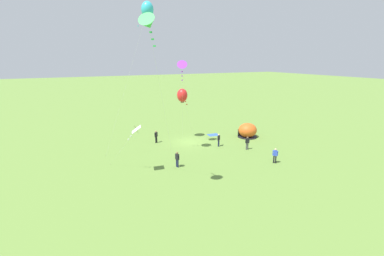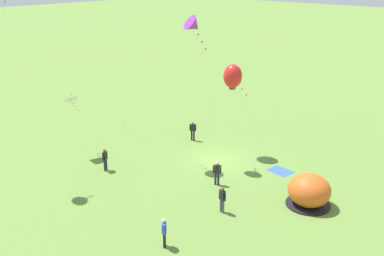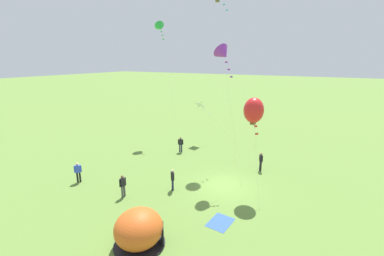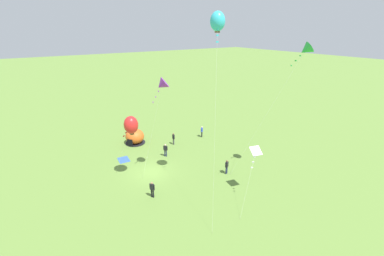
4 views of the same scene
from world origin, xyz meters
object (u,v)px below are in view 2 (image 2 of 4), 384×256
(popup_tent, at_px, (309,191))
(kite_white, at_px, (72,100))
(kite_purple, at_px, (194,26))
(kite_red, at_px, (233,76))
(person_strolling, at_px, (222,198))
(person_far_back, at_px, (217,172))
(person_watching_sky, at_px, (105,158))
(person_near_tent, at_px, (164,231))
(person_with_toddler, at_px, (193,130))

(popup_tent, bearing_deg, kite_white, 16.41)
(kite_purple, height_order, kite_red, kite_purple)
(person_strolling, xyz_separation_m, kite_white, (14.36, 0.85, 3.53))
(person_far_back, bearing_deg, kite_white, 16.59)
(person_strolling, relative_size, person_far_back, 1.00)
(person_watching_sky, distance_m, person_near_tent, 10.81)
(person_near_tent, relative_size, kite_white, 0.34)
(kite_white, distance_m, kite_purple, 11.10)
(popup_tent, distance_m, kite_white, 18.88)
(person_watching_sky, relative_size, person_near_tent, 1.00)
(popup_tent, distance_m, person_with_toddler, 13.40)
(person_near_tent, relative_size, kite_red, 0.24)
(person_near_tent, xyz_separation_m, kite_purple, (6.80, -9.77, 9.32))
(person_watching_sky, distance_m, person_with_toddler, 8.91)
(person_near_tent, distance_m, kite_red, 14.89)
(person_with_toddler, bearing_deg, kite_purple, 133.60)
(kite_purple, bearing_deg, person_strolling, 144.44)
(person_watching_sky, xyz_separation_m, kite_red, (-4.64, -9.02, 5.35))
(person_watching_sky, xyz_separation_m, person_near_tent, (-10.14, 3.75, 0.00))
(popup_tent, distance_m, person_watching_sky, 14.67)
(popup_tent, height_order, kite_purple, kite_purple)
(person_near_tent, xyz_separation_m, kite_white, (14.36, -4.05, 3.53))
(person_strolling, bearing_deg, person_far_back, -45.41)
(popup_tent, bearing_deg, kite_purple, -2.64)
(popup_tent, xyz_separation_m, kite_purple, (10.24, -0.47, 9.29))
(person_watching_sky, relative_size, person_strolling, 1.00)
(kite_purple, bearing_deg, person_far_back, 152.17)
(kite_red, bearing_deg, person_watching_sky, 62.74)
(person_far_back, distance_m, kite_purple, 10.46)
(kite_purple, bearing_deg, popup_tent, 177.36)
(kite_white, bearing_deg, kite_purple, -142.90)
(person_near_tent, distance_m, kite_white, 15.33)
(kite_purple, bearing_deg, kite_red, -113.58)
(person_watching_sky, height_order, kite_red, kite_red)
(person_with_toddler, xyz_separation_m, kite_red, (-4.04, -0.13, 5.35))
(popup_tent, distance_m, person_far_back, 6.30)
(person_near_tent, xyz_separation_m, kite_red, (5.50, -12.76, 5.35))
(person_watching_sky, height_order, person_near_tent, same)
(person_strolling, distance_m, person_far_back, 3.72)
(person_strolling, height_order, kite_purple, kite_purple)
(popup_tent, relative_size, kite_purple, 0.25)
(kite_white, height_order, kite_red, kite_red)
(person_watching_sky, relative_size, kite_white, 0.34)
(person_near_tent, height_order, person_with_toddler, same)
(person_strolling, relative_size, kite_white, 0.34)
(person_with_toddler, distance_m, kite_red, 6.70)
(popup_tent, bearing_deg, person_far_back, 16.05)
(popup_tent, height_order, person_far_back, popup_tent)
(person_strolling, relative_size, kite_purple, 0.16)
(person_strolling, height_order, kite_white, kite_white)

